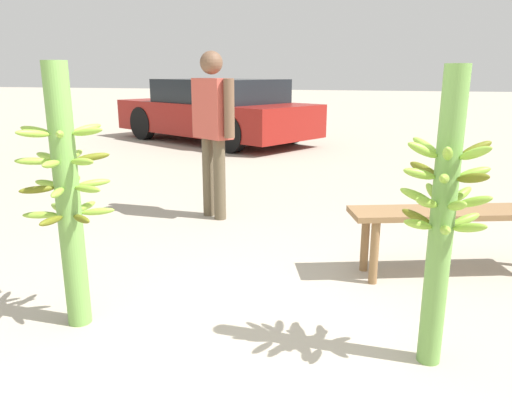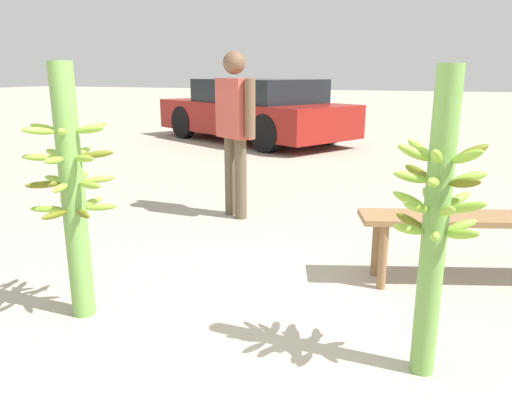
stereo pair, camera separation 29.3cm
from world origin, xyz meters
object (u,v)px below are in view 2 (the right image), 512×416
object	(u,v)px
vendor_person	(235,121)
market_bench	(475,227)
parked_car	(254,111)
banana_stalk_center	(436,219)
banana_stalk_left	(72,190)

from	to	relation	value
vendor_person	market_bench	bearing A→B (deg)	10.14
vendor_person	parked_car	bearing A→B (deg)	143.29
banana_stalk_center	vendor_person	distance (m)	2.94
market_bench	vendor_person	bearing A→B (deg)	137.64
banana_stalk_left	market_bench	bearing A→B (deg)	32.11
market_bench	parked_car	bearing A→B (deg)	104.07
parked_car	market_bench	bearing A→B (deg)	-119.09
banana_stalk_left	parked_car	xyz separation A→B (m)	(-2.00, 7.70, -0.13)
vendor_person	market_bench	distance (m)	2.45
banana_stalk_left	market_bench	size ratio (longest dim) A/B	0.95
banana_stalk_left	parked_car	bearing A→B (deg)	104.57
vendor_person	parked_car	xyz separation A→B (m)	(-1.99, 5.40, -0.32)
banana_stalk_center	market_bench	distance (m)	1.31
vendor_person	parked_car	world-z (taller)	vendor_person
banana_stalk_left	vendor_person	size ratio (longest dim) A/B	0.92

